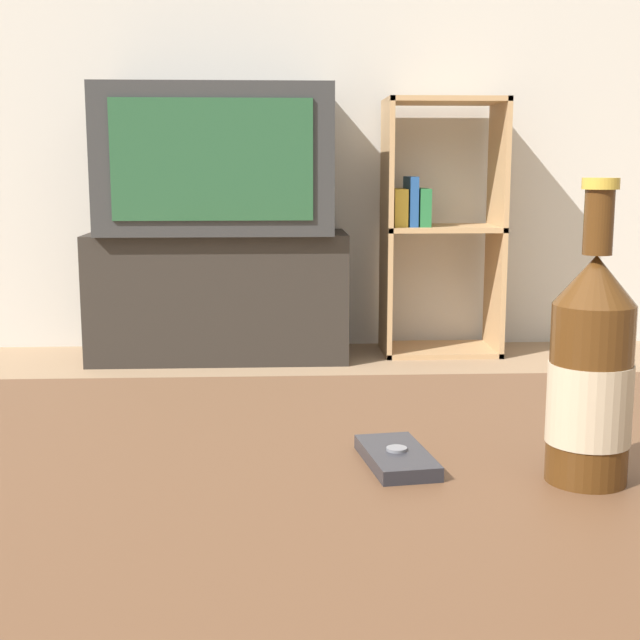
{
  "coord_description": "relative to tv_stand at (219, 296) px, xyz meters",
  "views": [
    {
      "loc": [
        0.01,
        -0.77,
        0.76
      ],
      "look_at": [
        0.07,
        0.3,
        0.58
      ],
      "focal_mm": 50.0,
      "sensor_mm": 36.0,
      "label": 1
    }
  ],
  "objects": [
    {
      "name": "coffee_table",
      "position": [
        0.21,
        -2.75,
        0.16
      ],
      "size": [
        1.14,
        0.86,
        0.48
      ],
      "color": "brown",
      "rests_on": "ground_plane"
    },
    {
      "name": "tv_stand",
      "position": [
        0.0,
        0.0,
        0.0
      ],
      "size": [
        1.01,
        0.39,
        0.5
      ],
      "color": "#28231E",
      "rests_on": "ground_plane"
    },
    {
      "name": "bookshelf",
      "position": [
        0.88,
        0.06,
        0.28
      ],
      "size": [
        0.47,
        0.3,
        1.02
      ],
      "color": "tan",
      "rests_on": "ground_plane"
    },
    {
      "name": "back_wall",
      "position": [
        0.21,
        0.27,
        1.05
      ],
      "size": [
        8.0,
        0.05,
        2.6
      ],
      "color": "beige",
      "rests_on": "ground_plane"
    },
    {
      "name": "television",
      "position": [
        -0.0,
        -0.0,
        0.53
      ],
      "size": [
        0.89,
        0.48,
        0.56
      ],
      "color": "#2D2D2D",
      "rests_on": "tv_stand"
    },
    {
      "name": "beer_bottle",
      "position": [
        0.51,
        -2.75,
        0.33
      ],
      "size": [
        0.08,
        0.08,
        0.28
      ],
      "color": "#47280F",
      "rests_on": "coffee_table"
    },
    {
      "name": "cell_phone",
      "position": [
        0.34,
        -2.7,
        0.23
      ],
      "size": [
        0.07,
        0.12,
        0.02
      ],
      "rotation": [
        0.0,
        0.0,
        0.14
      ],
      "color": "#232328",
      "rests_on": "coffee_table"
    }
  ]
}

